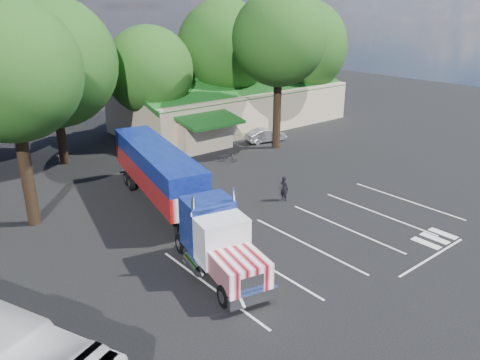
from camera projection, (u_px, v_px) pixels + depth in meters
ground at (237, 209)px, 29.52m from camera, size 120.00×120.00×0.00m
event_hall at (232, 105)px, 49.82m from camera, size 24.20×14.12×5.55m
tree_row_c at (51, 63)px, 35.47m from camera, size 10.00×10.00×13.05m
tree_row_d at (149, 71)px, 42.27m from camera, size 8.00×8.00×10.60m
tree_row_e at (224, 48)px, 47.47m from camera, size 9.60×9.60×12.90m
tree_row_f at (301, 47)px, 52.66m from camera, size 10.40×10.40×13.00m
tree_near_left at (10, 72)px, 24.54m from camera, size 7.60×7.60×12.65m
tree_near_right at (279, 39)px, 39.22m from camera, size 8.00×8.00×13.50m
semi_truck at (170, 183)px, 27.56m from camera, size 6.33×19.03×3.97m
woman at (284, 188)px, 30.66m from camera, size 0.42×0.63×1.71m
bicycle at (227, 157)px, 38.44m from camera, size 1.42×1.58×0.83m
silver_sedan at (265, 135)px, 44.04m from camera, size 4.08×2.16×1.28m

